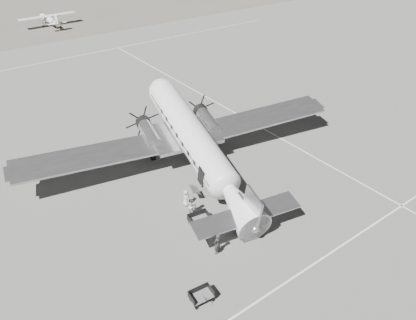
# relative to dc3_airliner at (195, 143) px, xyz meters

# --- Properties ---
(ground) EXTENTS (260.00, 260.00, 0.00)m
(ground) POSITION_rel_dc3_airliner_xyz_m (-1.07, -0.65, -3.05)
(ground) COLOR slate
(ground) RESTS_ON ground
(taxi_line_near) EXTENTS (60.00, 0.15, 0.01)m
(taxi_line_near) POSITION_rel_dc3_airliner_xyz_m (-1.07, -14.65, -3.04)
(taxi_line_near) COLOR silver
(taxi_line_near) RESTS_ON ground
(taxi_line_right) EXTENTS (0.15, 80.00, 0.01)m
(taxi_line_right) POSITION_rel_dc3_airliner_xyz_m (10.93, -0.65, -3.04)
(taxi_line_right) COLOR silver
(taxi_line_right) RESTS_ON ground
(taxi_line_horizon) EXTENTS (90.00, 0.15, 0.01)m
(taxi_line_horizon) POSITION_rel_dc3_airliner_xyz_m (-1.07, 39.35, -3.04)
(taxi_line_horizon) COLOR silver
(taxi_line_horizon) RESTS_ON ground
(dc3_airliner) EXTENTS (35.56, 27.76, 6.09)m
(dc3_airliner) POSITION_rel_dc3_airliner_xyz_m (0.00, 0.00, 0.00)
(dc3_airliner) COLOR silver
(dc3_airliner) RESTS_ON ground
(light_plane_right) EXTENTS (11.93, 9.85, 2.40)m
(light_plane_right) POSITION_rel_dc3_airliner_xyz_m (6.04, 60.51, -1.85)
(light_plane_right) COLOR white
(light_plane_right) RESTS_ON ground
(baggage_cart_near) EXTENTS (1.89, 1.46, 0.98)m
(baggage_cart_near) POSITION_rel_dc3_airliner_xyz_m (-4.13, -6.43, -2.56)
(baggage_cart_near) COLOR #5B5B5B
(baggage_cart_near) RESTS_ON ground
(baggage_cart_far) EXTENTS (1.68, 1.27, 0.89)m
(baggage_cart_far) POSITION_rel_dc3_airliner_xyz_m (-8.22, -12.47, -2.60)
(baggage_cart_far) COLOR #5B5B5B
(baggage_cart_far) RESTS_ON ground
(ground_crew) EXTENTS (0.73, 0.55, 1.80)m
(ground_crew) POSITION_rel_dc3_airliner_xyz_m (-4.87, -9.74, -2.14)
(ground_crew) COLOR #2B2B2B
(ground_crew) RESTS_ON ground
(ramp_agent) EXTENTS (0.71, 0.90, 1.83)m
(ramp_agent) POSITION_rel_dc3_airliner_xyz_m (-3.87, -5.05, -2.13)
(ramp_agent) COLOR #BABAB8
(ramp_agent) RESTS_ON ground
(passenger) EXTENTS (0.49, 0.75, 1.53)m
(passenger) POSITION_rel_dc3_airliner_xyz_m (-3.64, -3.84, -2.28)
(passenger) COLOR #B9BAB7
(passenger) RESTS_ON ground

